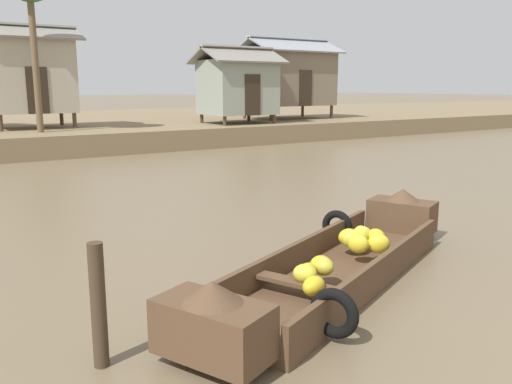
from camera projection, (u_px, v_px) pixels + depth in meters
name	position (u px, v px, depth m)	size (l,w,h in m)	color
ground_plane	(213.00, 206.00, 11.46)	(300.00, 300.00, 0.00)	#726047
riverbank_strip	(34.00, 128.00, 27.29)	(160.00, 20.00, 0.83)	#7F6B4C
banana_boat	(337.00, 262.00, 6.93)	(5.68, 3.27, 0.83)	brown
stilt_house_mid_left	(30.00, 74.00, 21.62)	(3.87, 3.11, 4.15)	#4C3826
stilt_house_mid_right	(237.00, 86.00, 24.63)	(3.72, 3.10, 3.51)	#4C3826
stilt_house_right	(288.00, 77.00, 28.19)	(5.03, 3.42, 4.21)	#4C3826
mooring_post	(98.00, 306.00, 4.78)	(0.14, 0.14, 1.17)	#423323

